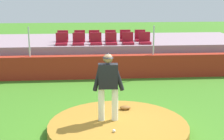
# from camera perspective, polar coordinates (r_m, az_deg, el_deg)

# --- Properties ---
(ground_plane) EXTENTS (60.00, 60.00, 0.00)m
(ground_plane) POSITION_cam_1_polar(r_m,az_deg,el_deg) (8.02, 1.09, -11.06)
(ground_plane) COLOR #3C771E
(pitchers_mound) EXTENTS (3.42, 3.42, 0.24)m
(pitchers_mound) POSITION_cam_1_polar(r_m,az_deg,el_deg) (7.97, 1.09, -10.27)
(pitchers_mound) COLOR #9F7026
(pitchers_mound) RESTS_ON ground_plane
(pitcher) EXTENTS (0.78, 0.28, 1.71)m
(pitcher) POSITION_cam_1_polar(r_m,az_deg,el_deg) (7.81, -0.70, -2.09)
(pitcher) COLOR white
(pitcher) RESTS_ON pitchers_mound
(baseball) EXTENTS (0.07, 0.07, 0.07)m
(baseball) POSITION_cam_1_polar(r_m,az_deg,el_deg) (7.44, 0.35, -10.73)
(baseball) COLOR white
(baseball) RESTS_ON pitchers_mound
(fielding_glove) EXTENTS (0.30, 0.20, 0.11)m
(fielding_glove) POSITION_cam_1_polar(r_m,az_deg,el_deg) (8.81, 2.34, -6.68)
(fielding_glove) COLOR brown
(fielding_glove) RESTS_ON pitchers_mound
(brick_barrier) EXTENTS (14.11, 0.40, 0.92)m
(brick_barrier) POSITION_cam_1_polar(r_m,az_deg,el_deg) (12.85, -1.23, 0.60)
(brick_barrier) COLOR #9F2818
(brick_barrier) RESTS_ON ground_plane
(fence_post_left) EXTENTS (0.06, 0.06, 1.16)m
(fence_post_left) POSITION_cam_1_polar(r_m,az_deg,el_deg) (12.83, -14.49, 4.89)
(fence_post_left) COLOR silver
(fence_post_left) RESTS_ON brick_barrier
(fence_post_right) EXTENTS (0.06, 0.06, 1.16)m
(fence_post_right) POSITION_cam_1_polar(r_m,az_deg,el_deg) (12.92, 7.40, 5.26)
(fence_post_right) COLOR silver
(fence_post_right) RESTS_ON brick_barrier
(bleacher_platform) EXTENTS (13.38, 4.34, 1.20)m
(bleacher_platform) POSITION_cam_1_polar(r_m,az_deg,el_deg) (15.44, -1.84, 3.33)
(bleacher_platform) COLOR gray
(bleacher_platform) RESTS_ON ground_plane
(stadium_chair_0) EXTENTS (0.48, 0.44, 0.50)m
(stadium_chair_0) POSITION_cam_1_polar(r_m,az_deg,el_deg) (13.72, -8.95, 5.08)
(stadium_chair_0) COLOR maroon
(stadium_chair_0) RESTS_ON bleacher_platform
(stadium_chair_1) EXTENTS (0.48, 0.44, 0.50)m
(stadium_chair_1) POSITION_cam_1_polar(r_m,az_deg,el_deg) (13.66, -5.99, 5.13)
(stadium_chair_1) COLOR maroon
(stadium_chair_1) RESTS_ON bleacher_platform
(stadium_chair_2) EXTENTS (0.48, 0.44, 0.50)m
(stadium_chair_2) POSITION_cam_1_polar(r_m,az_deg,el_deg) (13.68, -2.87, 5.21)
(stadium_chair_2) COLOR maroon
(stadium_chair_2) RESTS_ON bleacher_platform
(stadium_chair_3) EXTENTS (0.48, 0.44, 0.50)m
(stadium_chair_3) POSITION_cam_1_polar(r_m,az_deg,el_deg) (13.69, -0.16, 5.23)
(stadium_chair_3) COLOR maroon
(stadium_chair_3) RESTS_ON bleacher_platform
(stadium_chair_4) EXTENTS (0.48, 0.44, 0.50)m
(stadium_chair_4) POSITION_cam_1_polar(r_m,az_deg,el_deg) (13.79, 2.83, 5.28)
(stadium_chair_4) COLOR maroon
(stadium_chair_4) RESTS_ON bleacher_platform
(stadium_chair_5) EXTENTS (0.48, 0.44, 0.50)m
(stadium_chair_5) POSITION_cam_1_polar(r_m,az_deg,el_deg) (13.91, 5.84, 5.29)
(stadium_chair_5) COLOR maroon
(stadium_chair_5) RESTS_ON bleacher_platform
(stadium_chair_6) EXTENTS (0.48, 0.44, 0.50)m
(stadium_chair_6) POSITION_cam_1_polar(r_m,az_deg,el_deg) (14.60, -8.72, 5.59)
(stadium_chair_6) COLOR maroon
(stadium_chair_6) RESTS_ON bleacher_platform
(stadium_chair_7) EXTENTS (0.48, 0.44, 0.50)m
(stadium_chair_7) POSITION_cam_1_polar(r_m,az_deg,el_deg) (14.57, -5.75, 5.67)
(stadium_chair_7) COLOR maroon
(stadium_chair_7) RESTS_ON bleacher_platform
(stadium_chair_8) EXTENTS (0.48, 0.44, 0.50)m
(stadium_chair_8) POSITION_cam_1_polar(r_m,az_deg,el_deg) (14.55, -3.17, 5.70)
(stadium_chair_8) COLOR maroon
(stadium_chair_8) RESTS_ON bleacher_platform
(stadium_chair_9) EXTENTS (0.48, 0.44, 0.50)m
(stadium_chair_9) POSITION_cam_1_polar(r_m,az_deg,el_deg) (14.60, -0.26, 5.75)
(stadium_chair_9) COLOR maroon
(stadium_chair_9) RESTS_ON bleacher_platform
(stadium_chair_10) EXTENTS (0.48, 0.44, 0.50)m
(stadium_chair_10) POSITION_cam_1_polar(r_m,az_deg,el_deg) (14.69, 2.39, 5.79)
(stadium_chair_10) COLOR maroon
(stadium_chair_10) RESTS_ON bleacher_platform
(stadium_chair_11) EXTENTS (0.48, 0.44, 0.50)m
(stadium_chair_11) POSITION_cam_1_polar(r_m,az_deg,el_deg) (14.75, 5.02, 5.78)
(stadium_chair_11) COLOR maroon
(stadium_chair_11) RESTS_ON bleacher_platform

